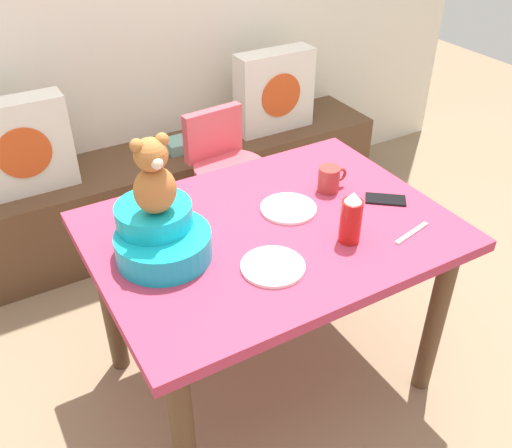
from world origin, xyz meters
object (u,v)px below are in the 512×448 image
object	(u,v)px
coffee_mug	(329,179)
cell_phone	(385,199)
pillow_floral_left	(21,147)
book_stack	(185,144)
pillow_floral_right	(274,91)
dining_table	(270,252)
teddy_bear	(154,178)
dinner_plate_near	(288,209)
infant_seat_teal	(160,235)
dinner_plate_far	(273,266)
highchair	(228,172)
ketchup_bottle	(351,218)

from	to	relation	value
coffee_mug	cell_phone	world-z (taller)	coffee_mug
pillow_floral_left	book_stack	size ratio (longest dim) A/B	2.20
pillow_floral_right	cell_phone	size ratio (longest dim) A/B	3.06
dining_table	coffee_mug	world-z (taller)	coffee_mug
pillow_floral_right	coffee_mug	distance (m)	1.16
pillow_floral_left	teddy_bear	world-z (taller)	teddy_bear
coffee_mug	dinner_plate_near	bearing A→B (deg)	-169.07
infant_seat_teal	dinner_plate_near	distance (m)	0.49
book_stack	dinner_plate_far	bearing A→B (deg)	-102.35
teddy_bear	dinner_plate_far	xyz separation A→B (m)	(0.27, -0.24, -0.27)
pillow_floral_left	dining_table	world-z (taller)	pillow_floral_left
dining_table	highchair	distance (m)	0.80
infant_seat_teal	teddy_bear	size ratio (longest dim) A/B	1.32
pillow_floral_left	infant_seat_teal	distance (m)	1.16
pillow_floral_left	highchair	size ratio (longest dim) A/B	0.56
pillow_floral_left	pillow_floral_right	world-z (taller)	same
book_stack	dinner_plate_far	xyz separation A→B (m)	(-0.30, -1.39, 0.26)
dining_table	dinner_plate_near	size ratio (longest dim) A/B	5.99
highchair	teddy_bear	xyz separation A→B (m)	(-0.60, -0.71, 0.50)
dining_table	teddy_bear	bearing A→B (deg)	173.54
pillow_floral_left	highchair	world-z (taller)	pillow_floral_left
pillow_floral_right	book_stack	size ratio (longest dim) A/B	2.20
pillow_floral_right	infant_seat_teal	size ratio (longest dim) A/B	1.33
highchair	pillow_floral_left	bearing A→B (deg)	153.45
book_stack	highchair	size ratio (longest dim) A/B	0.25
dinner_plate_far	pillow_floral_left	bearing A→B (deg)	109.86
teddy_bear	dinner_plate_near	bearing A→B (deg)	1.58
highchair	dinner_plate_near	xyz separation A→B (m)	(-0.12, -0.70, 0.22)
book_stack	dining_table	bearing A→B (deg)	-99.21
infant_seat_teal	coffee_mug	distance (m)	0.69
dinner_plate_near	dinner_plate_far	size ratio (longest dim) A/B	1.00
coffee_mug	dinner_plate_far	xyz separation A→B (m)	(-0.42, -0.29, -0.04)
pillow_floral_left	teddy_bear	xyz separation A→B (m)	(0.23, -1.13, 0.34)
dining_table	coffee_mug	distance (m)	0.36
book_stack	ketchup_bottle	distance (m)	1.43
highchair	book_stack	bearing A→B (deg)	94.53
teddy_bear	dinner_plate_near	world-z (taller)	teddy_bear
pillow_floral_right	teddy_bear	xyz separation A→B (m)	(-1.11, -1.13, 0.34)
dining_table	infant_seat_teal	xyz separation A→B (m)	(-0.38, 0.04, 0.18)
highchair	cell_phone	distance (m)	0.88
pillow_floral_left	book_stack	world-z (taller)	pillow_floral_left
coffee_mug	dinner_plate_near	xyz separation A→B (m)	(-0.20, -0.04, -0.04)
pillow_floral_right	dining_table	world-z (taller)	pillow_floral_right
coffee_mug	infant_seat_teal	bearing A→B (deg)	-175.66
coffee_mug	dinner_plate_far	world-z (taller)	coffee_mug
highchair	dinner_plate_far	size ratio (longest dim) A/B	3.95
highchair	dinner_plate_far	world-z (taller)	highchair
teddy_bear	ketchup_bottle	world-z (taller)	teddy_bear
coffee_mug	cell_phone	xyz separation A→B (m)	(0.14, -0.16, -0.04)
dinner_plate_far	infant_seat_teal	bearing A→B (deg)	138.14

